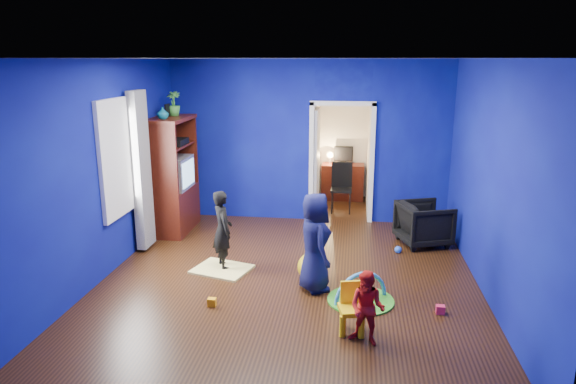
# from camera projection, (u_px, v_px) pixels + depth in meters

# --- Properties ---
(floor) EXTENTS (5.00, 5.50, 0.01)m
(floor) POSITION_uv_depth(u_px,v_px,m) (289.00, 280.00, 6.92)
(floor) COLOR black
(floor) RESTS_ON ground
(ceiling) EXTENTS (5.00, 5.50, 0.01)m
(ceiling) POSITION_uv_depth(u_px,v_px,m) (289.00, 58.00, 6.19)
(ceiling) COLOR white
(ceiling) RESTS_ON wall_back
(wall_back) EXTENTS (5.00, 0.02, 2.90)m
(wall_back) POSITION_uv_depth(u_px,v_px,m) (308.00, 142.00, 9.19)
(wall_back) COLOR #090C6F
(wall_back) RESTS_ON floor
(wall_front) EXTENTS (5.00, 0.02, 2.90)m
(wall_front) POSITION_uv_depth(u_px,v_px,m) (243.00, 254.00, 3.91)
(wall_front) COLOR #090C6F
(wall_front) RESTS_ON floor
(wall_left) EXTENTS (0.02, 5.50, 2.90)m
(wall_left) POSITION_uv_depth(u_px,v_px,m) (104.00, 170.00, 6.86)
(wall_left) COLOR #090C6F
(wall_left) RESTS_ON floor
(wall_right) EXTENTS (0.02, 5.50, 2.90)m
(wall_right) POSITION_uv_depth(u_px,v_px,m) (492.00, 181.00, 6.24)
(wall_right) COLOR #090C6F
(wall_right) RESTS_ON floor
(alcove) EXTENTS (1.00, 1.75, 2.50)m
(alcove) POSITION_uv_depth(u_px,v_px,m) (343.00, 146.00, 10.01)
(alcove) COLOR silver
(alcove) RESTS_ON floor
(armchair) EXTENTS (0.95, 0.94, 0.69)m
(armchair) POSITION_uv_depth(u_px,v_px,m) (424.00, 224.00, 8.19)
(armchair) COLOR black
(armchair) RESTS_ON floor
(child_black) EXTENTS (0.44, 0.49, 1.13)m
(child_black) POSITION_uv_depth(u_px,v_px,m) (223.00, 230.00, 7.19)
(child_black) COLOR black
(child_black) RESTS_ON floor
(child_navy) EXTENTS (0.62, 0.74, 1.28)m
(child_navy) POSITION_uv_depth(u_px,v_px,m) (315.00, 242.00, 6.50)
(child_navy) COLOR #0E1436
(child_navy) RESTS_ON floor
(toddler_red) EXTENTS (0.47, 0.42, 0.80)m
(toddler_red) POSITION_uv_depth(u_px,v_px,m) (367.00, 308.00, 5.29)
(toddler_red) COLOR red
(toddler_red) RESTS_ON floor
(vase) EXTENTS (0.24, 0.24, 0.19)m
(vase) POSITION_uv_depth(u_px,v_px,m) (163.00, 113.00, 8.14)
(vase) COLOR #0C5565
(vase) RESTS_ON tv_armoire
(potted_plant) EXTENTS (0.24, 0.24, 0.41)m
(potted_plant) POSITION_uv_depth(u_px,v_px,m) (173.00, 104.00, 8.61)
(potted_plant) COLOR green
(potted_plant) RESTS_ON tv_armoire
(tv_armoire) EXTENTS (0.58, 1.14, 1.96)m
(tv_armoire) POSITION_uv_depth(u_px,v_px,m) (173.00, 175.00, 8.70)
(tv_armoire) COLOR #42180B
(tv_armoire) RESTS_ON floor
(crt_tv) EXTENTS (0.46, 0.70, 0.54)m
(crt_tv) POSITION_uv_depth(u_px,v_px,m) (175.00, 173.00, 8.69)
(crt_tv) COLOR silver
(crt_tv) RESTS_ON tv_armoire
(yellow_blanket) EXTENTS (0.89, 0.79, 0.03)m
(yellow_blanket) POSITION_uv_depth(u_px,v_px,m) (222.00, 269.00, 7.24)
(yellow_blanket) COLOR #F2E07A
(yellow_blanket) RESTS_ON floor
(hopper_ball) EXTENTS (0.39, 0.39, 0.39)m
(hopper_ball) POSITION_uv_depth(u_px,v_px,m) (312.00, 267.00, 6.86)
(hopper_ball) COLOR yellow
(hopper_ball) RESTS_ON floor
(kid_chair) EXTENTS (0.34, 0.34, 0.50)m
(kid_chair) POSITION_uv_depth(u_px,v_px,m) (352.00, 311.00, 5.54)
(kid_chair) COLOR yellow
(kid_chair) RESTS_ON floor
(play_mat) EXTENTS (0.82, 0.82, 0.02)m
(play_mat) POSITION_uv_depth(u_px,v_px,m) (361.00, 300.00, 6.32)
(play_mat) COLOR green
(play_mat) RESTS_ON floor
(toy_arch) EXTENTS (0.66, 0.42, 0.74)m
(toy_arch) POSITION_uv_depth(u_px,v_px,m) (361.00, 299.00, 6.32)
(toy_arch) COLOR #3F8CD8
(toy_arch) RESTS_ON floor
(window_left) EXTENTS (0.03, 0.95, 1.55)m
(window_left) POSITION_uv_depth(u_px,v_px,m) (116.00, 158.00, 7.17)
(window_left) COLOR white
(window_left) RESTS_ON wall_left
(curtain) EXTENTS (0.14, 0.42, 2.40)m
(curtain) POSITION_uv_depth(u_px,v_px,m) (141.00, 171.00, 7.76)
(curtain) COLOR slate
(curtain) RESTS_ON floor
(doorway) EXTENTS (1.16, 0.10, 2.10)m
(doorway) POSITION_uv_depth(u_px,v_px,m) (341.00, 165.00, 9.22)
(doorway) COLOR white
(doorway) RESTS_ON floor
(study_desk) EXTENTS (0.88, 0.44, 0.75)m
(study_desk) POSITION_uv_depth(u_px,v_px,m) (343.00, 182.00, 10.84)
(study_desk) COLOR #3D140A
(study_desk) RESTS_ON floor
(desk_monitor) EXTENTS (0.40, 0.05, 0.32)m
(desk_monitor) POSITION_uv_depth(u_px,v_px,m) (343.00, 154.00, 10.81)
(desk_monitor) COLOR black
(desk_monitor) RESTS_ON study_desk
(desk_lamp) EXTENTS (0.14, 0.14, 0.14)m
(desk_lamp) POSITION_uv_depth(u_px,v_px,m) (330.00, 155.00, 10.79)
(desk_lamp) COLOR #FFD88C
(desk_lamp) RESTS_ON study_desk
(folding_chair) EXTENTS (0.40, 0.40, 0.92)m
(folding_chair) POSITION_uv_depth(u_px,v_px,m) (341.00, 189.00, 9.90)
(folding_chair) COLOR black
(folding_chair) RESTS_ON floor
(book_shelf) EXTENTS (0.88, 0.24, 0.04)m
(book_shelf) POSITION_uv_depth(u_px,v_px,m) (345.00, 103.00, 10.53)
(book_shelf) COLOR white
(book_shelf) RESTS_ON study_desk
(toy_0) EXTENTS (0.10, 0.08, 0.10)m
(toy_0) POSITION_uv_depth(u_px,v_px,m) (440.00, 310.00, 6.00)
(toy_0) COLOR #FA294B
(toy_0) RESTS_ON floor
(toy_1) EXTENTS (0.11, 0.11, 0.11)m
(toy_1) POSITION_uv_depth(u_px,v_px,m) (398.00, 249.00, 7.88)
(toy_1) COLOR blue
(toy_1) RESTS_ON floor
(toy_2) EXTENTS (0.10, 0.08, 0.10)m
(toy_2) POSITION_uv_depth(u_px,v_px,m) (212.00, 302.00, 6.18)
(toy_2) COLOR #FF9F0D
(toy_2) RESTS_ON floor
(toy_3) EXTENTS (0.10, 0.08, 0.10)m
(toy_3) POSITION_uv_depth(u_px,v_px,m) (364.00, 278.00, 6.87)
(toy_3) COLOR #D24EBB
(toy_3) RESTS_ON floor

